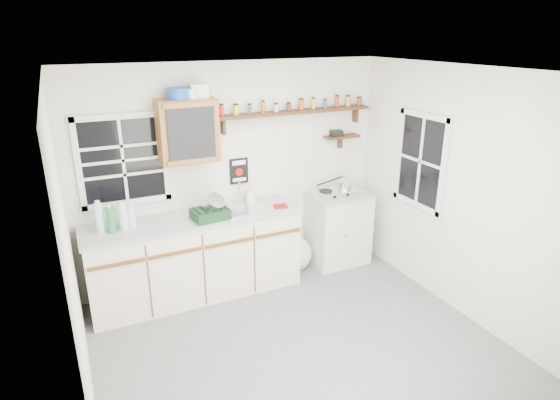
{
  "coord_description": "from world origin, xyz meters",
  "views": [
    {
      "loc": [
        -1.73,
        -3.26,
        2.79
      ],
      "look_at": [
        0.08,
        0.55,
        1.26
      ],
      "focal_mm": 30.0,
      "sensor_mm": 36.0,
      "label": 1
    }
  ],
  "objects_px": {
    "main_cabinet": "(196,256)",
    "upper_cabinet": "(188,131)",
    "hotplate": "(335,192)",
    "dish_rack": "(211,211)",
    "right_cabinet": "(337,228)",
    "spice_shelf": "(295,111)"
  },
  "relations": [
    {
      "from": "hotplate",
      "to": "spice_shelf",
      "type": "bearing_deg",
      "value": 154.3
    },
    {
      "from": "right_cabinet",
      "to": "upper_cabinet",
      "type": "relative_size",
      "value": 1.4
    },
    {
      "from": "main_cabinet",
      "to": "hotplate",
      "type": "distance_m",
      "value": 1.83
    },
    {
      "from": "main_cabinet",
      "to": "hotplate",
      "type": "bearing_deg",
      "value": 0.18
    },
    {
      "from": "main_cabinet",
      "to": "spice_shelf",
      "type": "bearing_deg",
      "value": 9.19
    },
    {
      "from": "right_cabinet",
      "to": "dish_rack",
      "type": "distance_m",
      "value": 1.76
    },
    {
      "from": "spice_shelf",
      "to": "hotplate",
      "type": "bearing_deg",
      "value": -24.86
    },
    {
      "from": "dish_rack",
      "to": "spice_shelf",
      "type": "bearing_deg",
      "value": 9.27
    },
    {
      "from": "main_cabinet",
      "to": "upper_cabinet",
      "type": "xyz_separation_m",
      "value": [
        0.03,
        0.14,
        1.36
      ]
    },
    {
      "from": "main_cabinet",
      "to": "upper_cabinet",
      "type": "relative_size",
      "value": 3.55
    },
    {
      "from": "spice_shelf",
      "to": "dish_rack",
      "type": "height_order",
      "value": "spice_shelf"
    },
    {
      "from": "right_cabinet",
      "to": "spice_shelf",
      "type": "distance_m",
      "value": 1.57
    },
    {
      "from": "right_cabinet",
      "to": "hotplate",
      "type": "bearing_deg",
      "value": -164.27
    },
    {
      "from": "upper_cabinet",
      "to": "spice_shelf",
      "type": "xyz_separation_m",
      "value": [
        1.28,
        0.07,
        0.11
      ]
    },
    {
      "from": "upper_cabinet",
      "to": "dish_rack",
      "type": "xyz_separation_m",
      "value": [
        0.13,
        -0.25,
        -0.82
      ]
    },
    {
      "from": "right_cabinet",
      "to": "dish_rack",
      "type": "bearing_deg",
      "value": -175.63
    },
    {
      "from": "main_cabinet",
      "to": "right_cabinet",
      "type": "height_order",
      "value": "main_cabinet"
    },
    {
      "from": "right_cabinet",
      "to": "upper_cabinet",
      "type": "distance_m",
      "value": 2.26
    },
    {
      "from": "main_cabinet",
      "to": "right_cabinet",
      "type": "relative_size",
      "value": 2.54
    },
    {
      "from": "spice_shelf",
      "to": "dish_rack",
      "type": "xyz_separation_m",
      "value": [
        -1.15,
        -0.32,
        -0.92
      ]
    },
    {
      "from": "dish_rack",
      "to": "hotplate",
      "type": "xyz_separation_m",
      "value": [
        1.6,
        0.11,
        -0.06
      ]
    },
    {
      "from": "upper_cabinet",
      "to": "dish_rack",
      "type": "height_order",
      "value": "upper_cabinet"
    }
  ]
}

